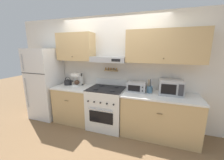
# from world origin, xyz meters

# --- Properties ---
(ground_plane) EXTENTS (16.00, 16.00, 0.00)m
(ground_plane) POSITION_xyz_m (0.00, 0.00, 0.00)
(ground_plane) COLOR brown
(wall_back) EXTENTS (5.20, 0.46, 2.55)m
(wall_back) POSITION_xyz_m (0.12, 0.64, 1.46)
(wall_back) COLOR silver
(wall_back) RESTS_ON ground_plane
(counter_left) EXTENTS (0.93, 0.68, 0.89)m
(counter_left) POSITION_xyz_m (-0.86, 0.35, 0.45)
(counter_left) COLOR tan
(counter_left) RESTS_ON ground_plane
(counter_right) EXTENTS (1.51, 0.68, 0.89)m
(counter_right) POSITION_xyz_m (1.15, 0.35, 0.45)
(counter_right) COLOR tan
(counter_right) RESTS_ON ground_plane
(stove_range) EXTENTS (0.79, 0.72, 1.08)m
(stove_range) POSITION_xyz_m (-0.00, 0.33, 0.47)
(stove_range) COLOR white
(stove_range) RESTS_ON ground_plane
(refrigerator) EXTENTS (0.71, 0.72, 1.81)m
(refrigerator) POSITION_xyz_m (-1.73, 0.31, 0.90)
(refrigerator) COLOR white
(refrigerator) RESTS_ON ground_plane
(tea_kettle) EXTENTS (0.25, 0.19, 0.21)m
(tea_kettle) POSITION_xyz_m (-1.11, 0.44, 0.96)
(tea_kettle) COLOR #232326
(tea_kettle) RESTS_ON counter_left
(coffee_maker) EXTENTS (0.20, 0.22, 0.31)m
(coffee_maker) POSITION_xyz_m (-0.83, 0.47, 1.05)
(coffee_maker) COLOR white
(coffee_maker) RESTS_ON counter_left
(microwave) EXTENTS (0.45, 0.36, 0.30)m
(microwave) POSITION_xyz_m (1.34, 0.46, 1.04)
(microwave) COLOR #ADAFB5
(microwave) RESTS_ON counter_right
(utensil_crock) EXTENTS (0.12, 0.12, 0.29)m
(utensil_crock) POSITION_xyz_m (0.93, 0.44, 0.97)
(utensil_crock) COLOR slate
(utensil_crock) RESTS_ON counter_right
(toaster_oven) EXTENTS (0.39, 0.28, 0.21)m
(toaster_oven) POSITION_xyz_m (0.65, 0.44, 0.99)
(toaster_oven) COLOR #ADAFB5
(toaster_oven) RESTS_ON counter_right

